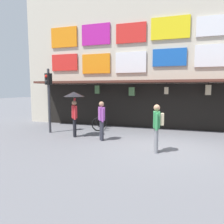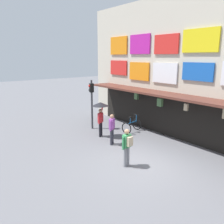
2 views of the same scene
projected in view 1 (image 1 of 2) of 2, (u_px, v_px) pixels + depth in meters
The scene contains 7 objects.
ground_plane at pixel (163, 148), 7.77m from camera, with size 80.00×80.00×0.00m, color slate.
shopfront at pixel (170, 58), 11.67m from camera, with size 18.00×2.60×8.00m.
traffic_light_near at pixel (49, 90), 10.33m from camera, with size 0.34×0.35×3.20m.
bicycle_parked at pixel (100, 122), 11.43m from camera, with size 0.93×1.28×1.05m.
pedestrian_in_red at pixel (102, 119), 8.87m from camera, with size 0.38×0.46×1.68m.
pedestrian_in_green at pixel (157, 125), 7.14m from camera, with size 0.39×0.53×1.68m.
pedestrian_with_umbrella at pixel (74, 101), 9.46m from camera, with size 0.96×0.96×2.08m.
Camera 1 is at (0.43, -7.80, 2.20)m, focal length 33.27 mm.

